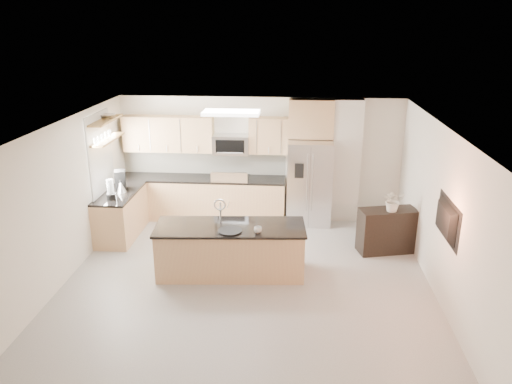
# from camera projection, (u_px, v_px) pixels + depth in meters

# --- Properties ---
(floor) EXTENTS (6.50, 6.50, 0.00)m
(floor) POSITION_uv_depth(u_px,v_px,m) (246.00, 287.00, 8.12)
(floor) COLOR #A7A39F
(floor) RESTS_ON ground
(ceiling) EXTENTS (6.00, 6.50, 0.02)m
(ceiling) POSITION_uv_depth(u_px,v_px,m) (245.00, 130.00, 7.26)
(ceiling) COLOR white
(ceiling) RESTS_ON wall_back
(wall_back) EXTENTS (6.00, 0.02, 2.60)m
(wall_back) POSITION_uv_depth(u_px,v_px,m) (260.00, 158.00, 10.75)
(wall_back) COLOR silver
(wall_back) RESTS_ON floor
(wall_front) EXTENTS (6.00, 0.02, 2.60)m
(wall_front) POSITION_uv_depth(u_px,v_px,m) (211.00, 340.00, 4.63)
(wall_front) COLOR silver
(wall_front) RESTS_ON floor
(wall_left) EXTENTS (0.02, 6.50, 2.60)m
(wall_left) POSITION_uv_depth(u_px,v_px,m) (57.00, 207.00, 7.91)
(wall_left) COLOR silver
(wall_left) RESTS_ON floor
(wall_right) EXTENTS (0.02, 6.50, 2.60)m
(wall_right) POSITION_uv_depth(u_px,v_px,m) (444.00, 218.00, 7.47)
(wall_right) COLOR silver
(wall_right) RESTS_ON floor
(back_counter) EXTENTS (3.55, 0.66, 1.44)m
(back_counter) POSITION_uv_depth(u_px,v_px,m) (203.00, 197.00, 10.81)
(back_counter) COLOR tan
(back_counter) RESTS_ON floor
(left_counter) EXTENTS (0.66, 1.50, 0.92)m
(left_counter) POSITION_uv_depth(u_px,v_px,m) (121.00, 214.00, 9.90)
(left_counter) COLOR tan
(left_counter) RESTS_ON floor
(range) EXTENTS (0.76, 0.64, 1.14)m
(range) POSITION_uv_depth(u_px,v_px,m) (231.00, 198.00, 10.76)
(range) COLOR black
(range) RESTS_ON floor
(upper_cabinets) EXTENTS (3.50, 0.33, 0.75)m
(upper_cabinets) POSITION_uv_depth(u_px,v_px,m) (198.00, 134.00, 10.52)
(upper_cabinets) COLOR tan
(upper_cabinets) RESTS_ON wall_back
(microwave) EXTENTS (0.76, 0.40, 0.40)m
(microwave) POSITION_uv_depth(u_px,v_px,m) (231.00, 144.00, 10.49)
(microwave) COLOR silver
(microwave) RESTS_ON upper_cabinets
(refrigerator) EXTENTS (0.92, 0.78, 1.78)m
(refrigerator) POSITION_uv_depth(u_px,v_px,m) (309.00, 182.00, 10.45)
(refrigerator) COLOR silver
(refrigerator) RESTS_ON floor
(partition_column) EXTENTS (0.60, 0.30, 2.60)m
(partition_column) POSITION_uv_depth(u_px,v_px,m) (346.00, 161.00, 10.48)
(partition_column) COLOR beige
(partition_column) RESTS_ON floor
(window) EXTENTS (0.04, 1.15, 1.65)m
(window) POSITION_uv_depth(u_px,v_px,m) (100.00, 156.00, 9.54)
(window) COLOR white
(window) RESTS_ON wall_left
(shelf_lower) EXTENTS (0.30, 1.20, 0.04)m
(shelf_lower) POSITION_uv_depth(u_px,v_px,m) (107.00, 139.00, 9.52)
(shelf_lower) COLOR olive
(shelf_lower) RESTS_ON wall_left
(shelf_upper) EXTENTS (0.30, 1.20, 0.04)m
(shelf_upper) POSITION_uv_depth(u_px,v_px,m) (105.00, 120.00, 9.40)
(shelf_upper) COLOR olive
(shelf_upper) RESTS_ON wall_left
(ceiling_fixture) EXTENTS (1.00, 0.50, 0.06)m
(ceiling_fixture) POSITION_uv_depth(u_px,v_px,m) (231.00, 113.00, 8.81)
(ceiling_fixture) COLOR white
(ceiling_fixture) RESTS_ON ceiling
(island) EXTENTS (2.56, 1.08, 1.29)m
(island) POSITION_uv_depth(u_px,v_px,m) (230.00, 250.00, 8.43)
(island) COLOR tan
(island) RESTS_ON floor
(credenza) EXTENTS (1.11, 0.67, 0.83)m
(credenza) POSITION_uv_depth(u_px,v_px,m) (387.00, 231.00, 9.24)
(credenza) COLOR black
(credenza) RESTS_ON floor
(cup) EXTENTS (0.14, 0.14, 0.10)m
(cup) POSITION_uv_depth(u_px,v_px,m) (258.00, 230.00, 8.02)
(cup) COLOR silver
(cup) RESTS_ON island
(platter) EXTENTS (0.43, 0.43, 0.02)m
(platter) POSITION_uv_depth(u_px,v_px,m) (230.00, 231.00, 8.08)
(platter) COLOR black
(platter) RESTS_ON island
(blender) EXTENTS (0.17, 0.17, 0.39)m
(blender) POSITION_uv_depth(u_px,v_px,m) (111.00, 191.00, 9.31)
(blender) COLOR black
(blender) RESTS_ON left_counter
(kettle) EXTENTS (0.19, 0.19, 0.24)m
(kettle) POSITION_uv_depth(u_px,v_px,m) (121.00, 187.00, 9.73)
(kettle) COLOR silver
(kettle) RESTS_ON left_counter
(coffee_maker) EXTENTS (0.27, 0.30, 0.39)m
(coffee_maker) POSITION_uv_depth(u_px,v_px,m) (120.00, 180.00, 9.87)
(coffee_maker) COLOR black
(coffee_maker) RESTS_ON left_counter
(bowl) EXTENTS (0.40, 0.40, 0.09)m
(bowl) POSITION_uv_depth(u_px,v_px,m) (108.00, 115.00, 9.54)
(bowl) COLOR silver
(bowl) RESTS_ON shelf_upper
(flower_vase) EXTENTS (0.57, 0.50, 0.63)m
(flower_vase) POSITION_uv_depth(u_px,v_px,m) (394.00, 195.00, 8.93)
(flower_vase) COLOR beige
(flower_vase) RESTS_ON credenza
(television) EXTENTS (0.14, 1.08, 0.62)m
(television) POSITION_uv_depth(u_px,v_px,m) (442.00, 220.00, 7.27)
(television) COLOR black
(television) RESTS_ON wall_right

